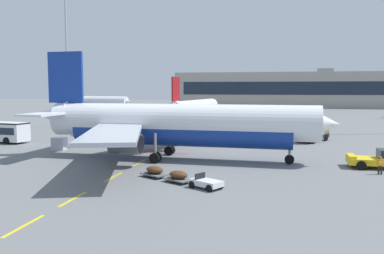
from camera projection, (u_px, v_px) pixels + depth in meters
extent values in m
plane|color=slate|center=(327.00, 139.00, 63.03)|extent=(400.00, 400.00, 0.00)
cube|color=yellow|center=(24.00, 226.00, 23.59)|extent=(0.24, 4.00, 0.01)
cube|color=yellow|center=(73.00, 199.00, 29.24)|extent=(0.24, 4.00, 0.01)
cube|color=yellow|center=(113.00, 177.00, 36.48)|extent=(0.24, 4.00, 0.01)
cube|color=yellow|center=(139.00, 163.00, 43.35)|extent=(0.24, 4.00, 0.01)
cube|color=yellow|center=(157.00, 153.00, 49.86)|extent=(0.24, 4.00, 0.01)
cube|color=yellow|center=(169.00, 146.00, 55.51)|extent=(0.24, 4.00, 0.01)
cube|color=yellow|center=(181.00, 140.00, 62.11)|extent=(0.24, 4.00, 0.01)
cube|color=yellow|center=(189.00, 135.00, 68.33)|extent=(0.24, 4.00, 0.01)
cube|color=yellow|center=(197.00, 131.00, 75.30)|extent=(0.24, 4.00, 0.01)
cube|color=yellow|center=(203.00, 128.00, 81.59)|extent=(0.24, 4.00, 0.01)
cube|color=yellow|center=(209.00, 125.00, 88.40)|extent=(0.24, 4.00, 0.01)
cube|color=yellow|center=(214.00, 122.00, 95.70)|extent=(0.24, 4.00, 0.01)
cube|color=yellow|center=(218.00, 120.00, 101.72)|extent=(0.24, 4.00, 0.01)
cube|color=yellow|center=(221.00, 118.00, 107.72)|extent=(0.24, 4.00, 0.01)
cube|color=yellow|center=(224.00, 117.00, 113.46)|extent=(0.24, 4.00, 0.01)
cube|color=#B21414|center=(157.00, 153.00, 49.91)|extent=(8.00, 0.40, 0.01)
cylinder|color=white|center=(180.00, 121.00, 45.07)|extent=(30.23, 5.00, 3.80)
cylinder|color=navy|center=(180.00, 130.00, 45.17)|extent=(24.62, 4.47, 3.50)
cone|color=white|center=(322.00, 124.00, 41.46)|extent=(3.65, 3.86, 3.72)
cone|color=white|center=(54.00, 115.00, 48.80)|extent=(4.33, 3.40, 3.23)
cube|color=#192333|center=(311.00, 117.00, 41.64)|extent=(1.71, 2.91, 0.60)
cube|color=navy|center=(66.00, 77.00, 47.96)|extent=(4.41, 0.54, 6.00)
cube|color=white|center=(75.00, 111.00, 51.61)|extent=(3.45, 6.52, 0.24)
cube|color=white|center=(46.00, 114.00, 45.43)|extent=(3.45, 6.52, 0.24)
cube|color=#B7BCC6|center=(168.00, 119.00, 54.28)|extent=(10.72, 17.57, 0.36)
cube|color=#B7BCC6|center=(114.00, 133.00, 37.86)|extent=(9.56, 17.66, 0.36)
cylinder|color=#4C4F54|center=(160.00, 132.00, 51.56)|extent=(3.28, 2.23, 2.10)
cylinder|color=black|center=(172.00, 132.00, 51.17)|extent=(0.19, 1.79, 1.79)
cylinder|color=#4C4F54|center=(126.00, 144.00, 40.93)|extent=(3.28, 2.23, 2.10)
cylinder|color=black|center=(141.00, 144.00, 40.54)|extent=(0.19, 1.79, 1.79)
cylinder|color=gray|center=(290.00, 147.00, 42.45)|extent=(0.28, 0.28, 2.67)
cylinder|color=black|center=(289.00, 160.00, 42.58)|extent=(1.00, 0.32, 0.99)
cylinder|color=gray|center=(170.00, 140.00, 48.29)|extent=(0.28, 0.28, 2.61)
cylinder|color=black|center=(171.00, 150.00, 48.76)|extent=(1.11, 0.39, 1.10)
cylinder|color=black|center=(169.00, 151.00, 48.08)|extent=(1.11, 0.39, 1.10)
cylinder|color=gray|center=(155.00, 146.00, 43.27)|extent=(0.28, 0.28, 2.61)
cylinder|color=black|center=(156.00, 157.00, 43.73)|extent=(1.11, 0.39, 1.10)
cylinder|color=black|center=(154.00, 158.00, 43.06)|extent=(1.11, 0.39, 1.10)
cube|color=yellow|center=(379.00, 161.00, 40.47)|extent=(6.04, 2.88, 0.60)
cube|color=yellow|center=(351.00, 156.00, 40.99)|extent=(0.73, 2.53, 0.24)
cylinder|color=black|center=(361.00, 165.00, 39.54)|extent=(0.91, 0.41, 0.90)
cylinder|color=black|center=(356.00, 160.00, 42.26)|extent=(0.91, 0.41, 0.90)
cylinder|color=silver|center=(93.00, 101.00, 135.14)|extent=(25.66, 7.37, 3.22)
cylinder|color=navy|center=(93.00, 104.00, 135.22)|extent=(20.94, 6.34, 2.96)
cone|color=silver|center=(127.00, 101.00, 130.56)|extent=(3.44, 3.60, 3.15)
cone|color=silver|center=(60.00, 99.00, 139.88)|extent=(3.96, 3.28, 2.73)
cube|color=#192333|center=(124.00, 100.00, 130.83)|extent=(1.73, 2.60, 0.51)
cube|color=navy|center=(63.00, 88.00, 138.99)|extent=(3.72, 0.91, 5.08)
cube|color=silver|center=(67.00, 99.00, 142.06)|extent=(3.56, 5.79, 0.20)
cube|color=silver|center=(57.00, 99.00, 137.03)|extent=(3.56, 5.79, 0.20)
cube|color=#B7BCC6|center=(97.00, 101.00, 143.06)|extent=(10.49, 14.57, 0.30)
cube|color=#B7BCC6|center=(71.00, 103.00, 129.70)|extent=(6.45, 14.87, 0.30)
cylinder|color=#4C4F54|center=(92.00, 105.00, 140.87)|extent=(2.96, 2.20, 1.78)
cylinder|color=black|center=(96.00, 105.00, 140.38)|extent=(0.35, 1.51, 1.51)
cylinder|color=#4C4F54|center=(76.00, 106.00, 132.22)|extent=(2.96, 2.20, 1.78)
cylinder|color=black|center=(79.00, 106.00, 131.74)|extent=(0.35, 1.51, 1.51)
cylinder|color=gray|center=(119.00, 108.00, 131.72)|extent=(0.24, 0.24, 2.26)
cylinder|color=black|center=(119.00, 111.00, 131.83)|extent=(0.87, 0.37, 0.84)
cylinder|color=gray|center=(93.00, 107.00, 137.98)|extent=(0.24, 0.24, 2.21)
cylinder|color=black|center=(93.00, 110.00, 138.37)|extent=(0.97, 0.45, 0.93)
cylinder|color=black|center=(92.00, 110.00, 137.82)|extent=(0.97, 0.45, 0.93)
cylinder|color=gray|center=(85.00, 107.00, 133.90)|extent=(0.24, 0.24, 2.21)
cylinder|color=black|center=(86.00, 111.00, 134.28)|extent=(0.97, 0.45, 0.93)
cylinder|color=black|center=(84.00, 111.00, 133.73)|extent=(0.97, 0.45, 0.93)
cylinder|color=white|center=(195.00, 107.00, 95.07)|extent=(7.09, 25.42, 3.18)
cylinder|color=maroon|center=(195.00, 110.00, 95.15)|extent=(6.10, 20.74, 2.93)
cone|color=white|center=(212.00, 105.00, 106.82)|extent=(3.54, 3.38, 3.12)
cone|color=white|center=(173.00, 107.00, 82.73)|extent=(3.22, 3.90, 2.71)
cube|color=#192333|center=(211.00, 103.00, 105.94)|extent=(2.57, 1.70, 0.50)
cube|color=maroon|center=(176.00, 89.00, 83.74)|extent=(0.87, 3.69, 5.03)
cube|color=white|center=(163.00, 106.00, 84.47)|extent=(5.72, 3.49, 0.20)
cube|color=white|center=(187.00, 106.00, 82.59)|extent=(5.72, 3.49, 0.20)
cube|color=#B7BCC6|center=(162.00, 108.00, 94.50)|extent=(14.45, 10.29, 0.30)
cube|color=#B7BCC6|center=(220.00, 110.00, 89.50)|extent=(14.74, 6.51, 0.30)
cylinder|color=#4C4F54|center=(171.00, 114.00, 93.62)|extent=(2.16, 2.92, 1.76)
cylinder|color=black|center=(174.00, 114.00, 94.87)|extent=(1.49, 0.33, 1.50)
cylinder|color=#4C4F54|center=(209.00, 115.00, 90.38)|extent=(2.16, 2.92, 1.76)
cylinder|color=black|center=(211.00, 115.00, 91.63)|extent=(1.49, 0.33, 1.50)
cylinder|color=gray|center=(209.00, 113.00, 104.56)|extent=(0.23, 0.23, 2.23)
cylinder|color=black|center=(209.00, 117.00, 104.66)|extent=(0.36, 0.86, 0.83)
cylinder|color=gray|center=(184.00, 116.00, 94.47)|extent=(0.23, 0.23, 2.19)
cylinder|color=black|center=(183.00, 120.00, 94.67)|extent=(0.43, 0.96, 0.92)
cylinder|color=black|center=(185.00, 120.00, 94.47)|extent=(0.43, 0.96, 0.92)
cylinder|color=gray|center=(202.00, 116.00, 92.94)|extent=(0.23, 0.23, 2.19)
cylinder|color=black|center=(201.00, 121.00, 93.14)|extent=(0.43, 0.96, 0.92)
cylinder|color=black|center=(203.00, 121.00, 92.94)|extent=(0.43, 0.96, 0.92)
cylinder|color=black|center=(21.00, 139.00, 60.06)|extent=(1.04, 0.48, 1.00)
cylinder|color=black|center=(6.00, 141.00, 57.55)|extent=(1.04, 0.48, 1.00)
cube|color=black|center=(102.00, 130.00, 69.30)|extent=(6.96, 6.26, 0.60)
cube|color=yellow|center=(88.00, 126.00, 68.17)|extent=(3.30, 3.29, 1.10)
cube|color=#192333|center=(81.00, 126.00, 67.63)|extent=(1.25, 1.53, 0.64)
cube|color=#B7BCC6|center=(107.00, 122.00, 69.62)|extent=(5.21, 4.86, 2.10)
cylinder|color=black|center=(90.00, 133.00, 67.24)|extent=(0.92, 0.82, 0.96)
cylinder|color=black|center=(87.00, 132.00, 69.37)|extent=(0.92, 0.82, 0.96)
cylinder|color=black|center=(116.00, 132.00, 69.28)|extent=(0.92, 0.82, 0.96)
cylinder|color=black|center=(112.00, 131.00, 71.41)|extent=(0.92, 0.82, 0.96)
cube|color=black|center=(312.00, 137.00, 60.59)|extent=(5.50, 7.28, 0.60)
cube|color=#606638|center=(319.00, 130.00, 62.25)|extent=(3.17, 3.20, 1.10)
cube|color=#192333|center=(322.00, 129.00, 63.11)|extent=(1.71, 0.99, 0.64)
cube|color=#B7BCC6|center=(310.00, 128.00, 59.72)|extent=(4.41, 5.33, 2.10)
cylinder|color=black|center=(311.00, 136.00, 63.08)|extent=(0.71, 0.97, 0.96)
cylinder|color=black|center=(326.00, 138.00, 61.52)|extent=(0.71, 0.97, 0.96)
cylinder|color=black|center=(298.00, 139.00, 59.71)|extent=(0.71, 0.97, 0.96)
cylinder|color=black|center=(313.00, 140.00, 58.15)|extent=(0.71, 0.97, 0.96)
cube|color=silver|center=(206.00, 183.00, 32.32)|extent=(2.95, 2.55, 0.44)
cube|color=black|center=(200.00, 177.00, 32.72)|extent=(0.68, 1.02, 0.56)
cylinder|color=black|center=(221.00, 185.00, 32.23)|extent=(0.57, 0.44, 0.56)
cylinder|color=black|center=(209.00, 188.00, 31.21)|extent=(0.57, 0.44, 0.56)
cylinder|color=black|center=(203.00, 182.00, 33.46)|extent=(0.57, 0.44, 0.56)
cylinder|color=black|center=(192.00, 185.00, 32.44)|extent=(0.57, 0.44, 0.56)
cube|color=slate|center=(178.00, 179.00, 34.44)|extent=(2.83, 2.53, 0.12)
ellipsoid|color=#4C2D19|center=(178.00, 175.00, 34.40)|extent=(2.18, 1.97, 0.64)
cylinder|color=black|center=(184.00, 178.00, 34.93)|extent=(0.45, 0.35, 0.44)
cylinder|color=black|center=(173.00, 181.00, 33.95)|extent=(0.45, 0.35, 0.44)
cube|color=slate|center=(155.00, 174.00, 36.47)|extent=(2.83, 2.53, 0.12)
ellipsoid|color=#4C2D19|center=(155.00, 170.00, 36.43)|extent=(2.18, 1.97, 0.64)
cylinder|color=black|center=(160.00, 173.00, 36.97)|extent=(0.45, 0.35, 0.44)
cylinder|color=black|center=(149.00, 176.00, 35.98)|extent=(0.45, 0.35, 0.44)
cylinder|color=#232328|center=(381.00, 170.00, 37.45)|extent=(0.16, 0.16, 0.83)
cylinder|color=#232328|center=(379.00, 170.00, 37.57)|extent=(0.16, 0.16, 0.83)
cube|color=orange|center=(380.00, 162.00, 37.44)|extent=(0.53, 0.39, 0.62)
cube|color=silver|center=(380.00, 162.00, 37.44)|extent=(0.55, 0.40, 0.06)
sphere|color=#8C664C|center=(381.00, 158.00, 37.40)|extent=(0.23, 0.23, 0.23)
cylinder|color=orange|center=(384.00, 162.00, 37.45)|extent=(0.09, 0.09, 0.56)
cylinder|color=orange|center=(377.00, 162.00, 37.42)|extent=(0.09, 0.09, 0.56)
cube|color=#B7BCC6|center=(59.00, 144.00, 52.38)|extent=(1.77, 1.73, 1.60)
cube|color=silver|center=(59.00, 144.00, 52.38)|extent=(1.61, 0.22, 1.36)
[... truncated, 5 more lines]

